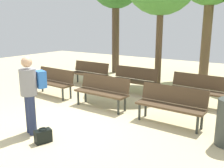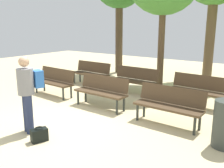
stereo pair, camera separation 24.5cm
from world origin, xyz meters
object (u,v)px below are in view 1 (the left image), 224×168
bench_r1_c1 (134,79)px  handbag (43,136)px  bench_r0_c2 (171,103)px  bench_r1_c2 (198,88)px  visitor_with_backpack (30,91)px  bench_r0_c0 (53,80)px  bench_r1_c0 (89,72)px  bench_r0_c1 (102,90)px

bench_r1_c1 → handbag: 4.23m
bench_r0_c2 → handbag: (-1.71, -2.35, -0.37)m
bench_r1_c2 → visitor_with_backpack: bearing=-117.4°
bench_r0_c2 → visitor_with_backpack: (-2.24, -2.16, 0.43)m
bench_r1_c1 → bench_r1_c2: size_ratio=0.99×
handbag → bench_r1_c1: bearing=94.3°
bench_r1_c1 → handbag: (0.32, -4.20, -0.37)m
bench_r0_c0 → bench_r0_c2: 4.06m
visitor_with_backpack → bench_r1_c1: bearing=-74.0°
bench_r1_c0 → bench_r0_c2: bearing=-24.4°
bench_r0_c1 → handbag: bearing=-81.2°
bench_r0_c0 → bench_r1_c0: size_ratio=1.01×
bench_r0_c1 → bench_r0_c2: size_ratio=1.00×
bench_r0_c0 → handbag: bench_r0_c0 is taller
bench_r0_c1 → bench_r1_c0: size_ratio=1.00×
visitor_with_backpack → handbag: (0.53, -0.19, -0.80)m
bench_r1_c0 → handbag: bench_r1_c0 is taller
bench_r1_c1 → handbag: size_ratio=4.44×
bench_r0_c0 → bench_r0_c1: same height
bench_r0_c0 → bench_r1_c2: (4.16, 1.64, 0.00)m
visitor_with_backpack → bench_r0_c0: bearing=-32.7°
bench_r1_c2 → visitor_with_backpack: visitor_with_backpack is taller
visitor_with_backpack → handbag: visitor_with_backpack is taller
bench_r0_c0 → handbag: 3.44m
bench_r1_c1 → bench_r1_c0: bearing=178.5°
bench_r0_c0 → bench_r1_c2: same height
bench_r0_c1 → handbag: size_ratio=4.44×
bench_r1_c2 → bench_r1_c1: bearing=-178.8°
bench_r1_c2 → bench_r0_c0: bearing=-155.2°
bench_r1_c1 → bench_r1_c2: 2.13m
bench_r0_c0 → bench_r1_c0: same height
bench_r0_c0 → bench_r1_c1: same height
bench_r0_c2 → bench_r1_c2: (0.10, 1.77, 0.00)m
bench_r1_c2 → visitor_with_backpack: size_ratio=0.99×
bench_r0_c2 → bench_r1_c2: size_ratio=0.99×
bench_r1_c2 → handbag: (-1.81, -4.12, -0.37)m
bench_r0_c1 → bench_r1_c2: same height
bench_r1_c0 → visitor_with_backpack: (1.79, -4.11, 0.43)m
bench_r1_c1 → bench_r1_c2: (2.13, -0.08, 0.00)m
bench_r0_c2 → bench_r1_c1: size_ratio=1.00×
bench_r0_c0 → bench_r1_c0: bearing=92.4°
bench_r1_c1 → visitor_with_backpack: (-0.21, -4.01, 0.43)m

